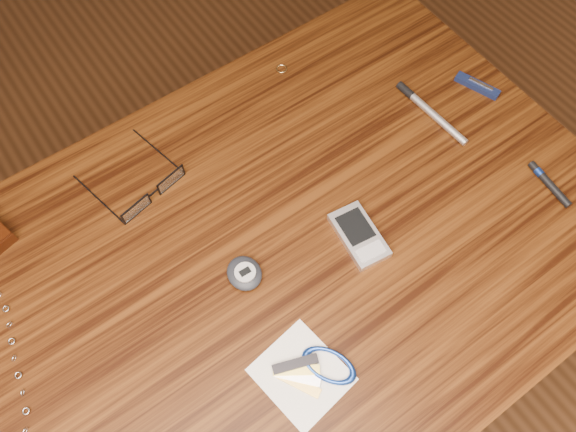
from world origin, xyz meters
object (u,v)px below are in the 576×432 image
(pda_phone, at_px, (359,235))
(pocket_knife, at_px, (477,86))
(eyeglasses, at_px, (151,192))
(pedometer, at_px, (244,273))
(silver_pen, at_px, (426,108))
(desk, at_px, (286,273))
(notepad_keys, at_px, (315,370))

(pda_phone, xyz_separation_m, pocket_knife, (0.34, 0.11, -0.00))
(eyeglasses, xyz_separation_m, pedometer, (0.04, -0.19, -0.00))
(pda_phone, height_order, pocket_knife, pda_phone)
(pda_phone, xyz_separation_m, silver_pen, (0.24, 0.12, -0.00))
(pda_phone, height_order, silver_pen, pda_phone)
(desk, xyz_separation_m, notepad_keys, (-0.07, -0.17, 0.11))
(desk, bearing_deg, eyeglasses, 121.84)
(eyeglasses, height_order, pda_phone, eyeglasses)
(silver_pen, bearing_deg, pocket_knife, -7.59)
(desk, bearing_deg, pedometer, -177.80)
(pedometer, distance_m, notepad_keys, 0.17)
(eyeglasses, distance_m, pocket_knife, 0.57)
(pda_phone, height_order, notepad_keys, pda_phone)
(pda_phone, height_order, pedometer, pedometer)
(eyeglasses, bearing_deg, pocket_knife, -13.49)
(pda_phone, distance_m, pedometer, 0.18)
(desk, bearing_deg, pda_phone, -27.17)
(eyeglasses, bearing_deg, notepad_keys, -82.75)
(desk, bearing_deg, pocket_knife, 7.25)
(pedometer, bearing_deg, eyeglasses, 102.69)
(silver_pen, bearing_deg, eyeglasses, 165.17)
(pedometer, height_order, silver_pen, pedometer)
(pocket_knife, height_order, silver_pen, silver_pen)
(desk, distance_m, silver_pen, 0.36)
(eyeglasses, distance_m, silver_pen, 0.47)
(eyeglasses, distance_m, pda_phone, 0.32)
(pedometer, distance_m, pocket_knife, 0.52)
(pedometer, xyz_separation_m, pocket_knife, (0.52, 0.06, -0.00))
(silver_pen, bearing_deg, pda_phone, -153.45)
(desk, distance_m, pocket_knife, 0.46)
(pedometer, xyz_separation_m, notepad_keys, (0.00, -0.17, -0.01))
(eyeglasses, xyz_separation_m, silver_pen, (0.45, -0.12, -0.01))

